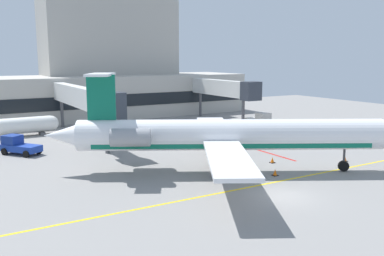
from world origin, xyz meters
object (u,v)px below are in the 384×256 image
(regional_jet, at_px, (225,135))
(pushback_tractor, at_px, (260,120))
(fuel_tank, at_px, (27,125))
(belt_loader, at_px, (19,146))

(regional_jet, xyz_separation_m, pushback_tractor, (18.18, 17.30, -2.27))
(regional_jet, relative_size, fuel_tank, 3.58)
(belt_loader, relative_size, fuel_tank, 0.54)
(regional_jet, height_order, fuel_tank, regional_jet)
(regional_jet, bearing_deg, belt_loader, 131.37)
(regional_jet, distance_m, belt_loader, 21.72)
(pushback_tractor, xyz_separation_m, belt_loader, (-32.45, -1.09, -0.06))
(regional_jet, distance_m, fuel_tank, 29.19)
(belt_loader, bearing_deg, fuel_tank, 76.87)
(belt_loader, xyz_separation_m, fuel_tank, (2.43, 10.40, 0.44))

